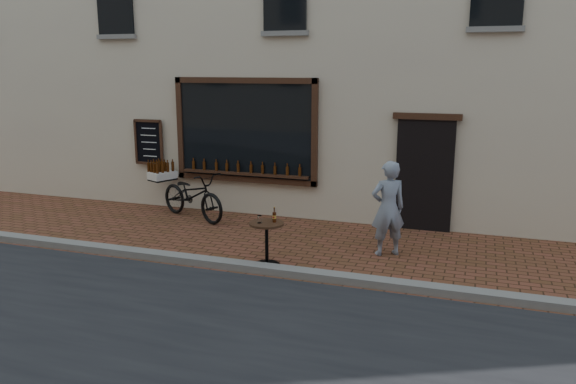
% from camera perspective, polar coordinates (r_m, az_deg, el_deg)
% --- Properties ---
extents(ground, '(90.00, 90.00, 0.00)m').
position_cam_1_polar(ground, '(8.77, -1.57, -8.74)').
color(ground, '#56321C').
rests_on(ground, ground).
extents(kerb, '(90.00, 0.25, 0.12)m').
position_cam_1_polar(kerb, '(8.92, -1.12, -7.94)').
color(kerb, slate).
rests_on(kerb, ground).
extents(cargo_bicycle, '(2.35, 1.50, 1.10)m').
position_cam_1_polar(cargo_bicycle, '(12.16, -9.78, -0.23)').
color(cargo_bicycle, black).
rests_on(cargo_bicycle, ground).
extents(bistro_table, '(0.57, 0.57, 0.98)m').
position_cam_1_polar(bistro_table, '(9.14, -2.17, -4.37)').
color(bistro_table, black).
rests_on(bistro_table, ground).
extents(pedestrian, '(0.72, 0.64, 1.65)m').
position_cam_1_polar(pedestrian, '(9.74, 10.13, -1.64)').
color(pedestrian, gray).
rests_on(pedestrian, ground).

